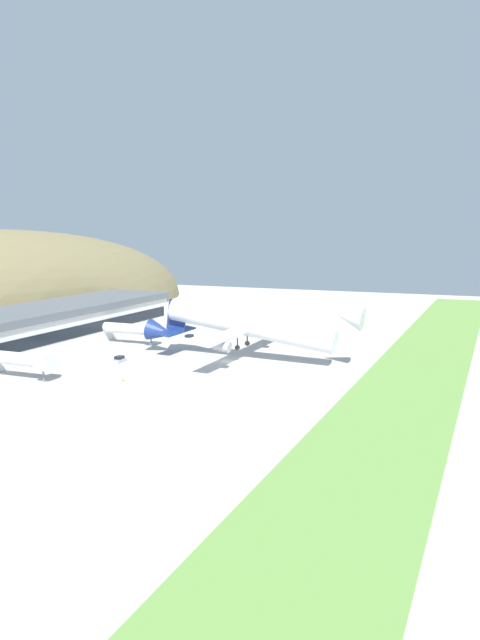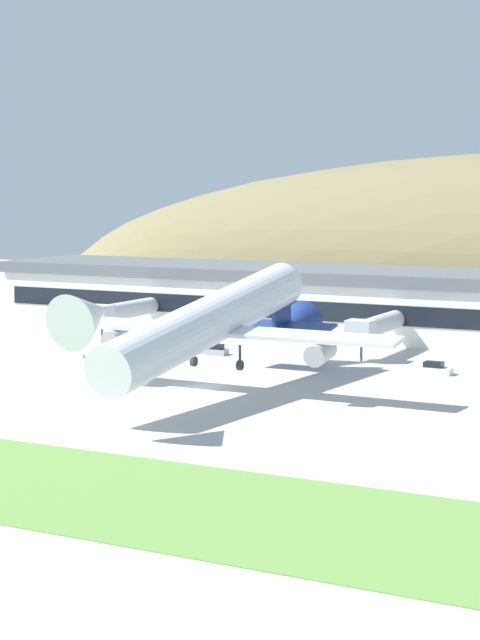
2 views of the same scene
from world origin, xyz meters
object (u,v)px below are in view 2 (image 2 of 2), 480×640
at_px(terminal_building, 304,295).
at_px(service_car_1, 214,350).
at_px(jetway_0, 121,311).
at_px(traffic_cone_0, 84,356).
at_px(jetway_1, 375,326).
at_px(cargo_airplane, 212,323).
at_px(service_car_0, 435,369).

distance_m(terminal_building, service_car_1, 27.70).
distance_m(jetway_0, traffic_cone_0, 20.15).
relative_size(service_car_1, traffic_cone_0, 6.50).
relative_size(jetway_0, service_car_1, 4.19).
bearing_deg(traffic_cone_0, jetway_1, 29.20).
relative_size(jetway_1, traffic_cone_0, 26.92).
xyz_separation_m(terminal_building, service_car_1, (-1.25, -27.20, -5.13)).
xyz_separation_m(jetway_0, traffic_cone_0, (6.42, -18.73, -3.71)).
bearing_deg(jetway_1, terminal_building, 134.61).
relative_size(terminal_building, jetway_1, 6.59).
bearing_deg(jetway_0, cargo_airplane, -44.70).
xyz_separation_m(terminal_building, traffic_cone_0, (-15.33, -37.45, -5.43)).
xyz_separation_m(jetway_0, cargo_airplane, (33.65, -33.30, 3.84)).
bearing_deg(cargo_airplane, jetway_1, 79.04).
bearing_deg(jetway_0, traffic_cone_0, -71.08).
bearing_deg(jetway_0, terminal_building, 40.71).
distance_m(jetway_1, traffic_cone_0, 38.78).
height_order(terminal_building, service_car_1, terminal_building).
bearing_deg(service_car_0, jetway_0, 169.14).
distance_m(jetway_0, jetway_1, 40.12).
bearing_deg(jetway_1, cargo_airplane, -100.96).
relative_size(cargo_airplane, traffic_cone_0, 88.57).
xyz_separation_m(service_car_0, service_car_1, (-30.90, 1.38, -0.02)).
distance_m(terminal_building, service_car_0, 41.49).
height_order(jetway_1, traffic_cone_0, jetway_1).
bearing_deg(service_car_0, traffic_cone_0, -168.84).
relative_size(terminal_building, service_car_0, 25.12).
bearing_deg(terminal_building, jetway_1, -45.39).
xyz_separation_m(terminal_building, jetway_0, (-21.75, -18.71, -1.72)).
bearing_deg(jetway_1, service_car_1, -156.38).
bearing_deg(terminal_building, cargo_airplane, -77.11).
xyz_separation_m(jetway_0, jetway_1, (40.12, 0.10, -0.00)).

